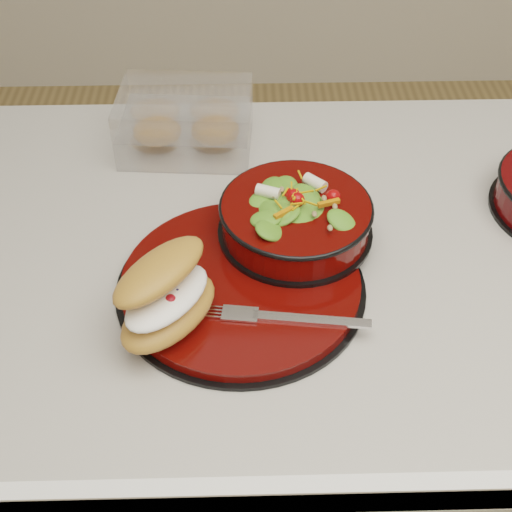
{
  "coord_description": "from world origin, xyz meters",
  "views": [
    {
      "loc": [
        -0.03,
        -0.72,
        1.56
      ],
      "look_at": [
        -0.02,
        -0.06,
        0.94
      ],
      "focal_mm": 50.0,
      "sensor_mm": 36.0,
      "label": 1
    }
  ],
  "objects_px": {
    "dinner_plate": "(241,284)",
    "pastry_box": "(186,122)",
    "croissant": "(168,295)",
    "island_counter": "(265,426)",
    "fork": "(291,318)",
    "salad_bowl": "(296,214)"
  },
  "relations": [
    {
      "from": "dinner_plate",
      "to": "pastry_box",
      "type": "relative_size",
      "value": 1.5
    },
    {
      "from": "island_counter",
      "to": "dinner_plate",
      "type": "height_order",
      "value": "dinner_plate"
    },
    {
      "from": "island_counter",
      "to": "pastry_box",
      "type": "height_order",
      "value": "pastry_box"
    },
    {
      "from": "island_counter",
      "to": "fork",
      "type": "relative_size",
      "value": 6.86
    },
    {
      "from": "croissant",
      "to": "pastry_box",
      "type": "relative_size",
      "value": 0.82
    },
    {
      "from": "dinner_plate",
      "to": "island_counter",
      "type": "bearing_deg",
      "value": 66.09
    },
    {
      "from": "dinner_plate",
      "to": "croissant",
      "type": "relative_size",
      "value": 1.83
    },
    {
      "from": "island_counter",
      "to": "salad_bowl",
      "type": "relative_size",
      "value": 5.9
    },
    {
      "from": "dinner_plate",
      "to": "pastry_box",
      "type": "xyz_separation_m",
      "value": [
        -0.08,
        0.32,
        0.03
      ]
    },
    {
      "from": "pastry_box",
      "to": "island_counter",
      "type": "bearing_deg",
      "value": -58.99
    },
    {
      "from": "salad_bowl",
      "to": "fork",
      "type": "relative_size",
      "value": 1.16
    },
    {
      "from": "salad_bowl",
      "to": "croissant",
      "type": "bearing_deg",
      "value": -136.43
    },
    {
      "from": "fork",
      "to": "dinner_plate",
      "type": "bearing_deg",
      "value": 47.44
    },
    {
      "from": "dinner_plate",
      "to": "fork",
      "type": "bearing_deg",
      "value": -49.93
    },
    {
      "from": "salad_bowl",
      "to": "pastry_box",
      "type": "distance_m",
      "value": 0.29
    },
    {
      "from": "salad_bowl",
      "to": "pastry_box",
      "type": "height_order",
      "value": "salad_bowl"
    },
    {
      "from": "island_counter",
      "to": "dinner_plate",
      "type": "distance_m",
      "value": 0.47
    },
    {
      "from": "fork",
      "to": "pastry_box",
      "type": "bearing_deg",
      "value": 27.28
    },
    {
      "from": "dinner_plate",
      "to": "pastry_box",
      "type": "distance_m",
      "value": 0.34
    },
    {
      "from": "pastry_box",
      "to": "dinner_plate",
      "type": "bearing_deg",
      "value": -71.19
    },
    {
      "from": "pastry_box",
      "to": "fork",
      "type": "bearing_deg",
      "value": -65.83
    },
    {
      "from": "croissant",
      "to": "pastry_box",
      "type": "distance_m",
      "value": 0.39
    }
  ]
}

